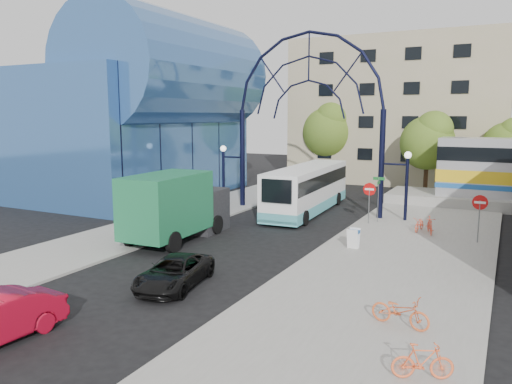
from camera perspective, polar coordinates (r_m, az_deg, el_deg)
The scene contains 20 objects.
ground at distance 22.36m, azimuth -7.53°, elevation -8.55°, with size 120.00×120.00×0.00m, color black.
sidewalk_east at distance 22.89m, azimuth 15.48°, elevation -8.23°, with size 8.00×56.00×0.12m, color gray.
plaza_west at distance 30.76m, azimuth -11.19°, elevation -3.72°, with size 5.00×50.00×0.12m, color gray.
gateway_arch at distance 33.85m, azimuth 6.02°, elevation 12.00°, with size 13.64×0.44×12.10m.
stop_sign at distance 30.78m, azimuth 12.83°, elevation -0.10°, with size 0.80×0.07×2.50m.
do_not_enter_sign at distance 27.94m, azimuth 24.20°, elevation -1.59°, with size 0.76×0.07×2.48m.
street_name_sign at distance 31.25m, azimuth 13.82°, elevation 0.25°, with size 0.70×0.70×2.80m.
sandwich_board at distance 25.11m, azimuth 11.09°, elevation -4.95°, with size 0.55×0.61×0.99m.
transit_hall at distance 42.59m, azimuth -13.32°, elevation 8.64°, with size 16.50×18.00×14.50m.
apartment_block at distance 53.47m, azimuth 16.26°, elevation 8.83°, with size 20.00×12.10×14.00m.
tree_north_a at distance 43.92m, azimuth 19.17°, elevation 5.66°, with size 4.48×4.48×7.00m.
tree_north_b at distance 50.12m, azimuth 8.40°, elevation 7.13°, with size 5.12×5.12×8.00m.
tree_north_c at distance 45.51m, azimuth 27.02°, elevation 4.86°, with size 4.16×4.16×6.50m.
city_bus at distance 34.42m, azimuth 5.90°, elevation 0.41°, with size 3.17×11.59×3.15m.
green_truck at distance 26.92m, azimuth -9.03°, elevation -1.63°, with size 3.05×7.31×3.63m.
black_suv at distance 19.88m, azimuth -9.32°, elevation -9.04°, with size 1.95×4.22×1.17m, color black.
bike_near_a at distance 29.79m, azimuth 18.18°, elevation -3.50°, with size 0.53×1.52×0.80m, color #F35230.
bike_near_b at distance 29.21m, azimuth 19.25°, elevation -3.62°, with size 0.45×1.61×0.97m, color #D9442B.
bike_far_a at distance 16.53m, azimuth 16.16°, elevation -12.93°, with size 0.65×1.87×0.98m, color #E25F2D.
bike_far_b at distance 13.70m, azimuth 18.51°, elevation -17.88°, with size 0.44×1.55×0.93m, color #FF6433.
Camera 1 is at (12.20, -17.52, 6.63)m, focal length 35.00 mm.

